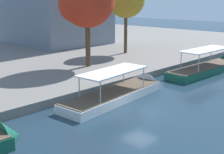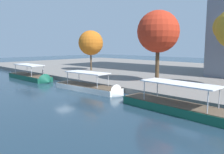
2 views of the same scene
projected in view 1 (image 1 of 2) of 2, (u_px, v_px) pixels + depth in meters
ground_plane at (140, 112)px, 25.94m from camera, size 220.00×220.00×0.00m
tour_boat_1 at (120, 94)px, 29.78m from camera, size 13.39×4.23×4.15m
tour_boat_2 at (209, 69)px, 40.39m from camera, size 14.61×3.63×4.31m
tree_0 at (83, 1)px, 37.84m from camera, size 7.27×7.02×12.02m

